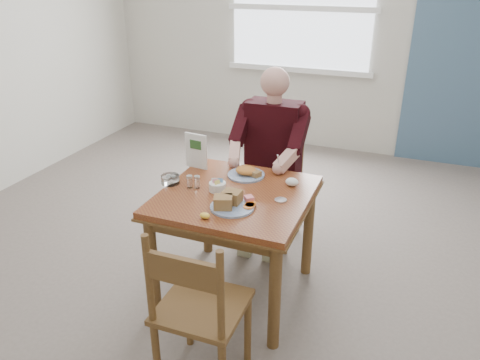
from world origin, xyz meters
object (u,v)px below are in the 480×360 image
at_px(chair_far, 273,182).
at_px(chair_near, 198,310).
at_px(table, 236,209).
at_px(diner, 271,146).
at_px(near_plate, 231,202).
at_px(far_plate, 247,173).

height_order(chair_far, chair_near, same).
bearing_deg(table, chair_near, -81.76).
distance_m(chair_far, diner, 0.34).
distance_m(table, chair_far, 0.81).
xyz_separation_m(table, near_plate, (0.05, -0.19, 0.14)).
xyz_separation_m(chair_near, far_plate, (-0.14, 1.04, 0.30)).
distance_m(chair_near, diner, 1.52).
xyz_separation_m(diner, far_plate, (-0.02, -0.44, -0.04)).
relative_size(chair_near, far_plate, 2.91).
bearing_deg(table, far_plate, 95.15).
bearing_deg(near_plate, diner, 92.92).
height_order(table, near_plate, near_plate).
bearing_deg(chair_far, near_plate, -87.35).
bearing_deg(chair_near, diner, 94.33).
relative_size(table, near_plate, 3.00).
relative_size(chair_near, near_plate, 3.10).
relative_size(chair_far, chair_near, 1.00).
xyz_separation_m(chair_far, diner, (0.00, -0.09, 0.33)).
distance_m(diner, far_plate, 0.45).
distance_m(chair_far, near_plate, 1.03).
relative_size(table, chair_near, 0.97).
bearing_deg(chair_near, far_plate, 97.46).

